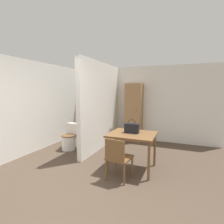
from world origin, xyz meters
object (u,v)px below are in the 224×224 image
object	(u,v)px
dining_table	(132,138)
wooden_cabinet	(134,112)
toilet	(70,139)
handbag	(132,128)
wooden_chair	(118,157)

from	to	relation	value
dining_table	wooden_cabinet	bearing A→B (deg)	104.64
dining_table	toilet	world-z (taller)	dining_table
dining_table	wooden_cabinet	xyz separation A→B (m)	(-0.57, 2.17, 0.27)
dining_table	handbag	size ratio (longest dim) A/B	3.20
handbag	wooden_cabinet	xyz separation A→B (m)	(-0.54, 2.13, 0.07)
wooden_chair	toilet	bearing A→B (deg)	155.51
wooden_chair	toilet	xyz separation A→B (m)	(-1.92, 1.15, -0.15)
dining_table	handbag	bearing A→B (deg)	120.69
dining_table	toilet	bearing A→B (deg)	163.62
toilet	wooden_cabinet	size ratio (longest dim) A/B	0.38
dining_table	toilet	distance (m)	2.16
dining_table	handbag	world-z (taller)	handbag
wooden_chair	wooden_cabinet	xyz separation A→B (m)	(-0.45, 2.72, 0.51)
handbag	wooden_cabinet	size ratio (longest dim) A/B	0.16
wooden_chair	toilet	distance (m)	2.24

